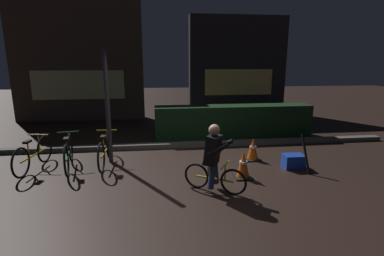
{
  "coord_description": "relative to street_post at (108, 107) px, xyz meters",
  "views": [
    {
      "loc": [
        -0.57,
        -5.49,
        2.33
      ],
      "look_at": [
        0.2,
        0.6,
        0.9
      ],
      "focal_mm": 27.35,
      "sensor_mm": 36.0,
      "label": 1
    }
  ],
  "objects": [
    {
      "name": "ground_plane",
      "position": [
        1.64,
        -1.2,
        -1.29
      ],
      "size": [
        40.0,
        40.0,
        0.0
      ],
      "primitive_type": "plane",
      "color": "black"
    },
    {
      "name": "sidewalk_curb",
      "position": [
        1.64,
        1.0,
        -1.23
      ],
      "size": [
        12.0,
        0.24,
        0.12
      ],
      "primitive_type": "cube",
      "color": "#56544F",
      "rests_on": "ground"
    },
    {
      "name": "hedge_row",
      "position": [
        3.44,
        1.9,
        -0.8
      ],
      "size": [
        4.8,
        0.7,
        0.98
      ],
      "primitive_type": "cube",
      "color": "black",
      "rests_on": "ground"
    },
    {
      "name": "storefront_left",
      "position": [
        -1.83,
        5.3,
        0.99
      ],
      "size": [
        4.91,
        0.54,
        4.6
      ],
      "color": "#42382D",
      "rests_on": "ground"
    },
    {
      "name": "storefront_right",
      "position": [
        4.68,
        6.0,
        0.79
      ],
      "size": [
        4.24,
        0.54,
        4.18
      ],
      "color": "#262328",
      "rests_on": "ground"
    },
    {
      "name": "street_post",
      "position": [
        0.0,
        0.0,
        0.0
      ],
      "size": [
        0.1,
        0.1,
        2.59
      ],
      "primitive_type": "cylinder",
      "color": "#2D2D33",
      "rests_on": "ground"
    },
    {
      "name": "parked_bike_leftmost",
      "position": [
        -1.58,
        -0.28,
        -0.96
      ],
      "size": [
        0.46,
        1.57,
        0.73
      ],
      "rotation": [
        0.0,
        0.0,
        1.43
      ],
      "color": "black",
      "rests_on": "ground"
    },
    {
      "name": "parked_bike_left_mid",
      "position": [
        -0.85,
        -0.3,
        -0.95
      ],
      "size": [
        0.46,
        1.65,
        0.77
      ],
      "rotation": [
        0.0,
        0.0,
        1.75
      ],
      "color": "black",
      "rests_on": "ground"
    },
    {
      "name": "parked_bike_center_left",
      "position": [
        -0.08,
        -0.18,
        -0.95
      ],
      "size": [
        0.46,
        1.64,
        0.76
      ],
      "rotation": [
        0.0,
        0.0,
        1.54
      ],
      "color": "black",
      "rests_on": "ground"
    },
    {
      "name": "traffic_cone_near",
      "position": [
        2.79,
        -1.3,
        -1.02
      ],
      "size": [
        0.36,
        0.36,
        0.56
      ],
      "color": "black",
      "rests_on": "ground"
    },
    {
      "name": "traffic_cone_far",
      "position": [
        3.35,
        -0.26,
        -1.04
      ],
      "size": [
        0.36,
        0.36,
        0.54
      ],
      "color": "black",
      "rests_on": "ground"
    },
    {
      "name": "blue_crate",
      "position": [
        4.06,
        -0.9,
        -1.14
      ],
      "size": [
        0.45,
        0.33,
        0.3
      ],
      "primitive_type": "cube",
      "rotation": [
        0.0,
        0.0,
        -0.02
      ],
      "color": "#193DB7",
      "rests_on": "ground"
    },
    {
      "name": "cyclist",
      "position": [
        2.08,
        -1.82,
        -0.67
      ],
      "size": [
        1.04,
        0.7,
        1.25
      ],
      "rotation": [
        0.0,
        0.0,
        -0.54
      ],
      "color": "black",
      "rests_on": "ground"
    },
    {
      "name": "closed_umbrella",
      "position": [
        4.19,
        -1.15,
        -0.89
      ],
      "size": [
        0.11,
        0.38,
        0.8
      ],
      "primitive_type": "cylinder",
      "rotation": [
        0.0,
        0.4,
        1.74
      ],
      "color": "black",
      "rests_on": "ground"
    }
  ]
}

